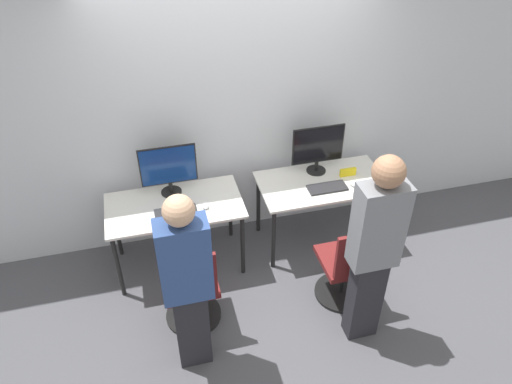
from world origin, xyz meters
TOP-DOWN VIEW (x-y plane):
  - ground_plane at (0.00, 0.00)m, footprint 20.00×20.00m
  - wall_back at (0.00, 0.78)m, footprint 12.00×0.05m
  - desk_left at (-0.71, 0.33)m, footprint 1.22×0.66m
  - monitor_left at (-0.71, 0.52)m, footprint 0.51×0.19m
  - keyboard_left at (-0.71, 0.20)m, footprint 0.37×0.16m
  - mouse_left at (-0.44, 0.22)m, footprint 0.06×0.09m
  - office_chair_left at (-0.69, -0.41)m, footprint 0.48×0.48m
  - person_left at (-0.74, -0.78)m, footprint 0.36×0.21m
  - desk_right at (0.71, 0.33)m, footprint 1.22×0.66m
  - monitor_right at (0.71, 0.51)m, footprint 0.51×0.19m
  - keyboard_right at (0.71, 0.21)m, footprint 0.37×0.16m
  - mouse_right at (0.97, 0.20)m, footprint 0.06×0.09m
  - office_chair_right at (0.65, -0.50)m, footprint 0.48×0.48m
  - person_right at (0.64, -0.86)m, footprint 0.36×0.23m
  - placard_right at (0.98, 0.36)m, footprint 0.16×0.03m

SIDE VIEW (x-z plane):
  - ground_plane at x=0.00m, z-range 0.00..0.00m
  - office_chair_left at x=-0.69m, z-range -0.08..0.81m
  - office_chair_right at x=0.65m, z-range -0.08..0.81m
  - desk_left at x=-0.71m, z-range 0.28..1.00m
  - desk_right at x=0.71m, z-range 0.28..1.00m
  - keyboard_left at x=-0.71m, z-range 0.72..0.74m
  - keyboard_right at x=0.71m, z-range 0.72..0.74m
  - mouse_left at x=-0.44m, z-range 0.72..0.75m
  - mouse_right at x=0.97m, z-range 0.72..0.75m
  - placard_right at x=0.98m, z-range 0.72..0.80m
  - person_left at x=-0.74m, z-range 0.07..1.70m
  - person_right at x=0.64m, z-range 0.09..1.84m
  - monitor_left at x=-0.71m, z-range 0.74..1.23m
  - monitor_right at x=0.71m, z-range 0.74..1.23m
  - wall_back at x=0.00m, z-range 0.00..2.80m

